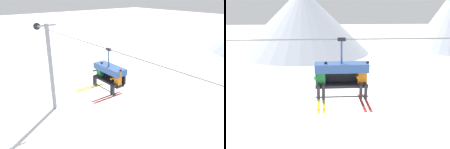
{
  "view_description": "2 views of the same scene",
  "coord_description": "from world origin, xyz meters",
  "views": [
    {
      "loc": [
        9.57,
        -7.09,
        10.35
      ],
      "look_at": [
        1.5,
        -0.66,
        6.38
      ],
      "focal_mm": 35.0,
      "sensor_mm": 36.0,
      "label": 1
    },
    {
      "loc": [
        0.65,
        -10.44,
        8.99
      ],
      "look_at": [
        1.3,
        -0.72,
        6.42
      ],
      "focal_mm": 45.0,
      "sensor_mm": 36.0,
      "label": 2
    }
  ],
  "objects": [
    {
      "name": "skier_orange",
      "position": [
        2.17,
        -0.94,
        6.28
      ],
      "size": [
        0.48,
        1.7,
        1.34
      ],
      "color": "orange"
    },
    {
      "name": "chairlift_chair",
      "position": [
        1.42,
        -0.73,
        6.55
      ],
      "size": [
        1.9,
        0.74,
        2.07
      ],
      "color": "#232328"
    },
    {
      "name": "skier_green",
      "position": [
        0.68,
        -0.94,
        6.28
      ],
      "size": [
        0.48,
        1.7,
        1.34
      ],
      "color": "#23843D"
    },
    {
      "name": "lift_cable",
      "position": [
        1.5,
        -0.8,
        7.7
      ],
      "size": [
        20.92,
        0.05,
        0.05
      ],
      "color": "gray"
    },
    {
      "name": "lift_tower_near",
      "position": [
        -7.96,
        -0.02,
        4.16
      ],
      "size": [
        0.36,
        1.88,
        7.98
      ],
      "color": "gray",
      "rests_on": "ground_plane"
    }
  ]
}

